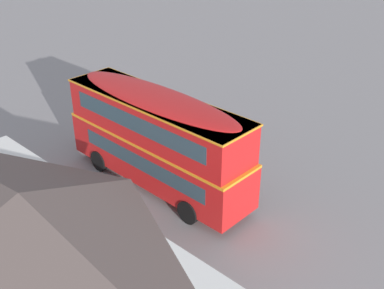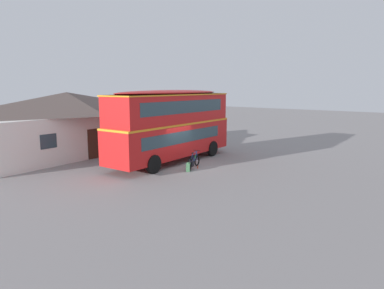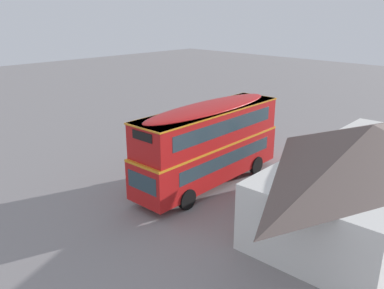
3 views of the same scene
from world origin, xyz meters
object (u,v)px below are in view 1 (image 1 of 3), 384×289
object	(u,v)px
water_bottle_red_squeeze	(205,167)
backpack_on_ground	(217,171)
double_decker_bus	(157,136)
touring_bicycle	(200,165)

from	to	relation	value
water_bottle_red_squeeze	backpack_on_ground	bearing A→B (deg)	178.19
double_decker_bus	backpack_on_ground	xyz separation A→B (m)	(-1.51, -2.62, -2.36)
double_decker_bus	backpack_on_ground	distance (m)	3.84
touring_bicycle	double_decker_bus	bearing A→B (deg)	75.49
touring_bicycle	water_bottle_red_squeeze	distance (m)	0.45
double_decker_bus	touring_bicycle	xyz separation A→B (m)	(-0.60, -2.30, -2.27)
touring_bicycle	water_bottle_red_squeeze	size ratio (longest dim) A/B	7.68
touring_bicycle	water_bottle_red_squeeze	world-z (taller)	touring_bicycle
backpack_on_ground	water_bottle_red_squeeze	world-z (taller)	backpack_on_ground
double_decker_bus	touring_bicycle	bearing A→B (deg)	-104.51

